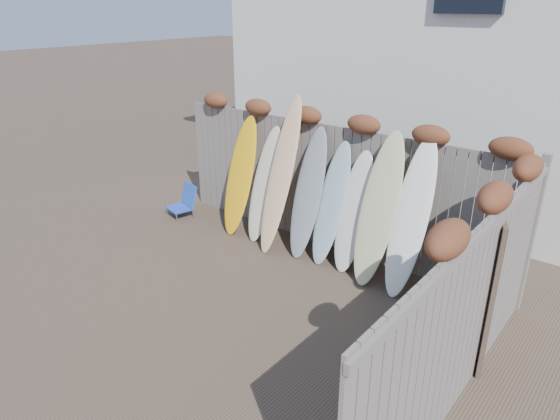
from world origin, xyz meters
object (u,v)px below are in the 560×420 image
Objects in this scene: wooden_crate at (453,333)px; lattice_panel at (487,281)px; beach_chair at (184,201)px; surfboard_0 at (240,176)px.

lattice_panel is at bearing 62.99° from wooden_crate.
beach_chair is 5.66m from lattice_panel.
surfboard_0 reaches higher than beach_chair.
surfboard_0 reaches higher than lattice_panel.
beach_chair is at bearing 171.57° from wooden_crate.
lattice_panel is at bearing -8.94° from surfboard_0.
lattice_panel is 4.39m from surfboard_0.
lattice_panel is 0.85× the size of surfboard_0.
beach_chair is 0.99× the size of wooden_crate.
surfboard_0 is (-4.34, 0.66, 0.11)m from lattice_panel.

